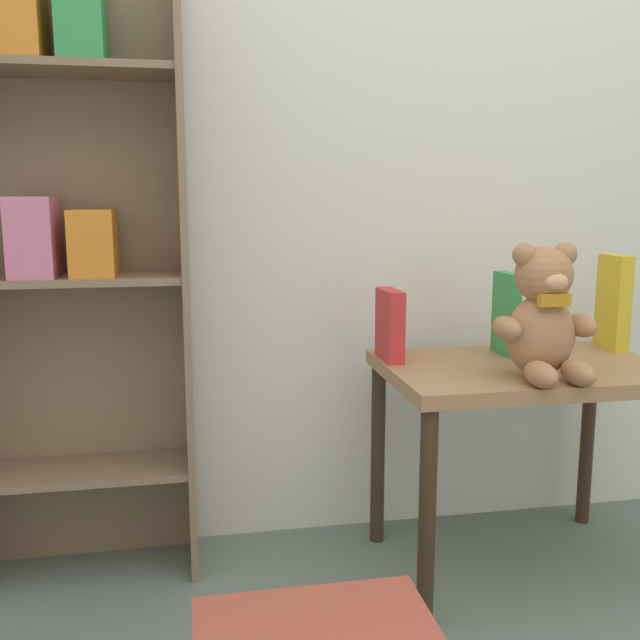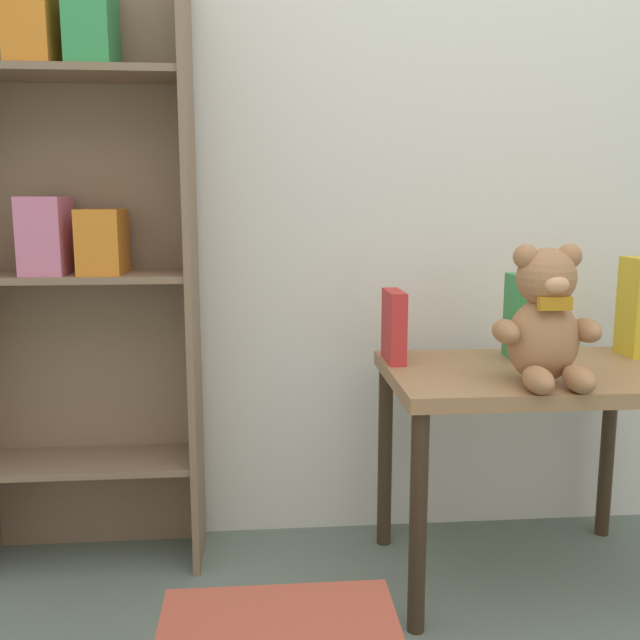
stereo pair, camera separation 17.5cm
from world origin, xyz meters
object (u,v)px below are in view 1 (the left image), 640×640
at_px(bookshelf_side, 67,236).
at_px(book_standing_red, 390,325).
at_px(book_standing_yellow, 613,302).
at_px(teddy_bear, 544,317).
at_px(book_standing_green, 506,314).
at_px(display_table, 522,393).

bearing_deg(bookshelf_side, book_standing_red, -7.57).
bearing_deg(book_standing_red, book_standing_yellow, 0.77).
height_order(book_standing_red, book_standing_yellow, book_standing_yellow).
bearing_deg(teddy_bear, bookshelf_side, 162.35).
bearing_deg(book_standing_yellow, book_standing_red, -177.28).
bearing_deg(book_standing_yellow, book_standing_green, -176.47).
distance_m(display_table, teddy_bear, 0.26).
height_order(display_table, teddy_bear, teddy_bear).
xyz_separation_m(book_standing_red, book_standing_green, (0.33, 0.00, 0.02)).
relative_size(bookshelf_side, teddy_bear, 4.90).
bearing_deg(teddy_bear, book_standing_green, 84.55).
bearing_deg(bookshelf_side, teddy_bear, -17.65).
bearing_deg(teddy_bear, display_table, 79.91).
relative_size(teddy_bear, book_standing_green, 1.43).
xyz_separation_m(teddy_bear, book_standing_green, (0.02, 0.25, -0.03)).
relative_size(book_standing_green, book_standing_yellow, 0.84).
height_order(teddy_bear, book_standing_yellow, teddy_bear).
distance_m(display_table, book_standing_green, 0.22).
bearing_deg(bookshelf_side, display_table, -10.97).
bearing_deg(book_standing_green, display_table, -91.41).
distance_m(display_table, book_standing_yellow, 0.41).
height_order(bookshelf_side, teddy_bear, bookshelf_side).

